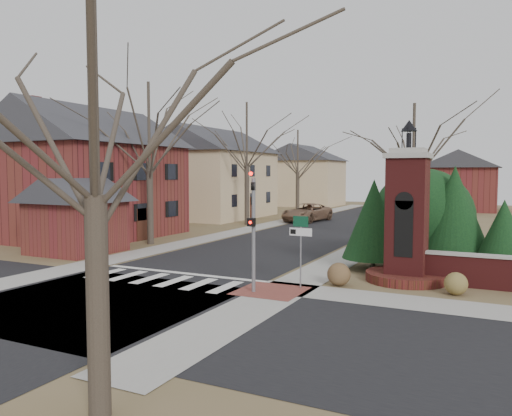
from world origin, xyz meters
The scene contains 29 objects.
ground centered at (0.00, 0.00, 0.00)m, with size 120.00×120.00×0.00m, color brown.
main_street centered at (0.00, 22.00, 0.01)m, with size 8.00×70.00×0.01m, color black.
cross_street centered at (0.00, -3.00, 0.01)m, with size 120.00×8.00×0.01m, color black.
crosswalk_zone centered at (0.00, 0.80, 0.01)m, with size 8.00×2.20×0.02m, color silver.
stop_bar centered at (0.00, 2.30, 0.01)m, with size 8.00×0.35×0.02m, color silver.
sidewalk_right_main centered at (5.20, 22.00, 0.01)m, with size 2.00×60.00×0.02m, color gray.
sidewalk_left centered at (-5.20, 22.00, 0.01)m, with size 2.00×60.00×0.02m, color gray.
curb_apron centered at (4.80, 1.00, 0.01)m, with size 2.40×2.40×0.02m, color brown.
traffic_signal_pole centered at (4.30, 0.57, 2.59)m, with size 0.28×0.41×4.50m.
sign_post centered at (5.59, 1.99, 1.95)m, with size 0.90×0.07×2.75m.
brick_gate_monument centered at (9.00, 4.99, 2.17)m, with size 3.20×3.20×6.47m.
house_brick_left centered at (-13.01, 9.99, 4.66)m, with size 9.80×11.80×9.42m.
house_stucco_left centered at (-13.50, 27.00, 4.59)m, with size 9.80×12.80×9.28m.
garage_left centered at (-8.52, 4.49, 2.24)m, with size 4.80×4.80×4.29m.
house_distant_left centered at (-12.01, 48.00, 4.25)m, with size 10.80×8.80×8.53m.
house_distant_right centered at (7.99, 47.99, 3.65)m, with size 8.80×8.80×7.30m.
evergreen_near centered at (7.20, 7.00, 2.30)m, with size 2.80×2.80×4.10m.
evergreen_mid centered at (10.50, 8.20, 2.60)m, with size 3.40×3.40×4.70m.
evergreen_far centered at (12.50, 7.20, 1.90)m, with size 2.40×2.40×3.30m.
evergreen_mass centered at (9.00, 9.50, 2.40)m, with size 4.80×4.80×4.80m, color black.
bare_tree_0 centered at (-7.00, 9.00, 7.70)m, with size 8.05×8.05×11.15m.
bare_tree_1 centered at (-7.00, 22.00, 8.03)m, with size 8.40×8.40×11.64m.
bare_tree_2 centered at (-7.50, 35.00, 7.03)m, with size 7.35×7.35×10.19m.
bare_tree_3 centered at (7.50, 16.00, 6.69)m, with size 7.00×7.00×9.70m.
bare_tree_4 centered at (6.00, -9.00, 6.35)m, with size 6.65×6.65×9.21m.
pickup_truck centered at (-3.40, 26.90, 0.81)m, with size 2.69×5.84×1.62m, color #846148.
distant_car centered at (1.60, 36.23, 0.79)m, with size 1.67×4.80×1.58m, color #373C40.
dry_shrub_left centered at (6.80, 3.00, 0.45)m, with size 0.90×0.90×0.90m, color brown.
dry_shrub_right centered at (11.00, 3.42, 0.41)m, with size 0.82×0.82×0.82m, color olive.
Camera 1 is at (12.35, -15.55, 4.37)m, focal length 35.00 mm.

